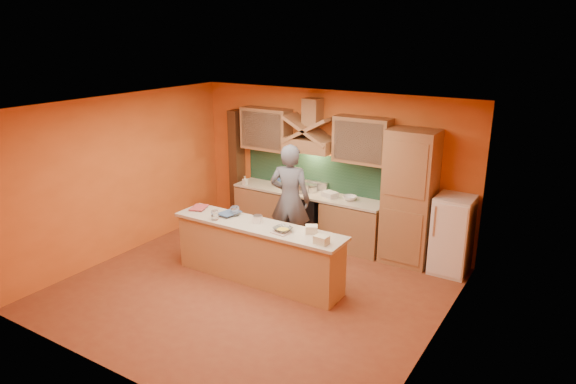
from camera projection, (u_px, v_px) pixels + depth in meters
The scene contains 36 objects.
floor at pixel (253, 289), 7.92m from camera, with size 5.50×5.00×0.01m, color brown.
ceiling at pixel (249, 107), 7.07m from camera, with size 5.50×5.00×0.01m, color white.
wall_back at pixel (330, 166), 9.52m from camera, with size 5.50×0.02×2.80m, color orange.
wall_front at pixel (114, 267), 5.47m from camera, with size 5.50×0.02×2.80m, color orange.
wall_left at pixel (122, 176), 8.88m from camera, with size 0.02×5.00×2.80m, color orange.
wall_right at pixel (438, 242), 6.11m from camera, with size 0.02×5.00×2.80m, color orange.
base_cabinet_left at pixel (266, 208), 10.20m from camera, with size 1.10×0.60×0.86m, color #A07049.
base_cabinet_right at pixel (353, 227), 9.24m from camera, with size 1.10×0.60×0.86m, color #A07049.
counter_top at pixel (308, 193), 9.58m from camera, with size 3.00×0.62×0.04m, color beige.
stove at pixel (307, 216), 9.71m from camera, with size 0.60×0.58×0.90m, color black.
backsplash at pixel (315, 172), 9.70m from camera, with size 3.00×0.03×0.70m, color #1A3929.
range_hood at pixel (309, 145), 9.34m from camera, with size 0.92×0.50×0.24m, color #A07049.
hood_chimney at pixel (313, 112), 9.24m from camera, with size 0.30×0.30×0.50m, color #A07049.
upper_cabinet_left at pixel (266, 129), 9.85m from camera, with size 1.00×0.35×0.80m, color #A07049.
upper_cabinet_right at pixel (362, 140), 8.84m from camera, with size 1.00×0.35×0.80m, color #A07049.
pantry_column at pixel (409, 198), 8.52m from camera, with size 0.80×0.60×2.30m, color #A07049.
fridge at pixel (452, 235), 8.29m from camera, with size 0.58×0.60×1.30m, color white.
trim_column_left at pixel (237, 166), 10.50m from camera, with size 0.20×0.30×2.30m, color #472816.
island_body at pixel (258, 254), 8.08m from camera, with size 2.80×0.55×0.88m, color tan.
island_top at pixel (258, 226), 7.93m from camera, with size 2.90×0.62×0.05m, color beige.
person at pixel (290, 200), 8.95m from camera, with size 0.72×0.47×1.98m, color slate.
pot_large at pixel (303, 189), 9.57m from camera, with size 0.24×0.24×0.16m, color #AFAFB6.
pot_small at pixel (311, 189), 9.60m from camera, with size 0.21×0.21×0.13m, color silver.
soap_bottle_a at pixel (245, 181), 10.00m from camera, with size 0.08×0.08×0.18m, color silver.
soap_bottle_b at pixel (279, 182), 9.85m from camera, with size 0.09×0.09×0.23m, color #375197.
bowl_back at pixel (350, 198), 9.13m from camera, with size 0.24×0.24×0.08m, color white.
dish_rack at pixel (330, 194), 9.31m from camera, with size 0.25×0.20×0.09m, color silver.
book_lower at pixel (192, 207), 8.65m from camera, with size 0.24×0.33×0.03m, color #B74148.
book_upper at pixel (224, 211), 8.39m from camera, with size 0.25×0.34×0.03m, color #405D8D.
jar_large at pixel (235, 211), 8.28m from camera, with size 0.14×0.14×0.15m, color white.
jar_small at pixel (215, 215), 8.10m from camera, with size 0.11×0.11×0.15m, color white.
kitchen_scale at pixel (258, 219), 7.99m from camera, with size 0.12×0.12×0.10m, color white.
mixing_bowl at pixel (283, 229), 7.64m from camera, with size 0.27×0.27×0.07m, color silver.
cloth at pixel (281, 233), 7.58m from camera, with size 0.25×0.19×0.02m, color beige.
grocery_bag_a at pixel (311, 229), 7.58m from camera, with size 0.18×0.14×0.12m, color beige.
grocery_bag_b at pixel (321, 240), 7.19m from camera, with size 0.20×0.15×0.12m, color beige.
Camera 1 is at (4.21, -5.74, 3.82)m, focal length 32.00 mm.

